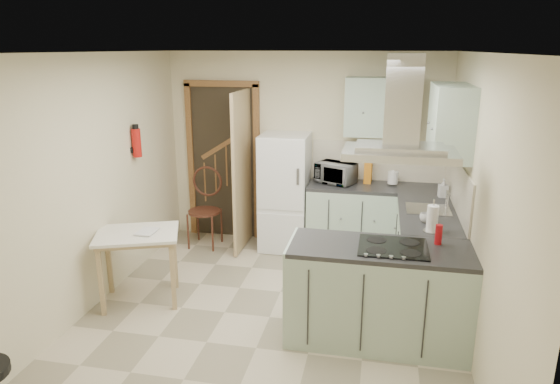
% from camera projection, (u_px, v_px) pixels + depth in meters
% --- Properties ---
extents(floor, '(4.20, 4.20, 0.00)m').
position_uv_depth(floor, '(270.00, 317.00, 4.88)').
color(floor, '#BFB194').
rests_on(floor, ground).
extents(ceiling, '(4.20, 4.20, 0.00)m').
position_uv_depth(ceiling, '(268.00, 52.00, 4.19)').
color(ceiling, silver).
rests_on(ceiling, back_wall).
extents(back_wall, '(3.60, 0.00, 3.60)m').
position_uv_depth(back_wall, '(304.00, 150.00, 6.51)').
color(back_wall, beige).
rests_on(back_wall, floor).
extents(left_wall, '(0.00, 4.20, 4.20)m').
position_uv_depth(left_wall, '(90.00, 184.00, 4.88)').
color(left_wall, beige).
rests_on(left_wall, floor).
extents(right_wall, '(0.00, 4.20, 4.20)m').
position_uv_depth(right_wall, '(477.00, 207.00, 4.19)').
color(right_wall, beige).
rests_on(right_wall, floor).
extents(doorway, '(1.10, 0.12, 2.10)m').
position_uv_depth(doorway, '(224.00, 162.00, 6.75)').
color(doorway, brown).
rests_on(doorway, floor).
extents(fridge, '(0.60, 0.60, 1.50)m').
position_uv_depth(fridge, '(285.00, 192.00, 6.41)').
color(fridge, white).
rests_on(fridge, floor).
extents(counter_back, '(1.08, 0.60, 0.90)m').
position_uv_depth(counter_back, '(351.00, 219.00, 6.32)').
color(counter_back, '#9EB2A0').
rests_on(counter_back, floor).
extents(counter_right, '(0.60, 1.95, 0.90)m').
position_uv_depth(counter_right, '(423.00, 243.00, 5.53)').
color(counter_right, '#9EB2A0').
rests_on(counter_right, floor).
extents(splashback, '(1.68, 0.02, 0.50)m').
position_uv_depth(splashback, '(379.00, 161.00, 6.34)').
color(splashback, beige).
rests_on(splashback, counter_back).
extents(wall_cabinet_back, '(0.85, 0.35, 0.70)m').
position_uv_depth(wall_cabinet_back, '(381.00, 107.00, 6.00)').
color(wall_cabinet_back, '#9EB2A0').
rests_on(wall_cabinet_back, back_wall).
extents(wall_cabinet_right, '(0.35, 0.90, 0.70)m').
position_uv_depth(wall_cabinet_right, '(450.00, 121.00, 4.85)').
color(wall_cabinet_right, '#9EB2A0').
rests_on(wall_cabinet_right, right_wall).
extents(peninsula, '(1.55, 0.65, 0.90)m').
position_uv_depth(peninsula, '(378.00, 294.00, 4.39)').
color(peninsula, '#9EB2A0').
rests_on(peninsula, floor).
extents(hob, '(0.58, 0.50, 0.01)m').
position_uv_depth(hob, '(393.00, 247.00, 4.24)').
color(hob, black).
rests_on(hob, peninsula).
extents(extractor_hood, '(0.90, 0.55, 0.10)m').
position_uv_depth(extractor_hood, '(399.00, 153.00, 4.02)').
color(extractor_hood, silver).
rests_on(extractor_hood, ceiling).
extents(sink, '(0.45, 0.40, 0.01)m').
position_uv_depth(sink, '(428.00, 209.00, 5.24)').
color(sink, silver).
rests_on(sink, counter_right).
extents(fire_extinguisher, '(0.10, 0.10, 0.32)m').
position_uv_depth(fire_extinguisher, '(137.00, 143.00, 5.65)').
color(fire_extinguisher, '#B2140F').
rests_on(fire_extinguisher, left_wall).
extents(drop_leaf_table, '(0.97, 0.85, 0.75)m').
position_uv_depth(drop_leaf_table, '(140.00, 267.00, 5.11)').
color(drop_leaf_table, tan).
rests_on(drop_leaf_table, floor).
extents(bentwood_chair, '(0.44, 0.44, 0.95)m').
position_uv_depth(bentwood_chair, '(204.00, 212.00, 6.53)').
color(bentwood_chair, '#482518').
rests_on(bentwood_chair, floor).
extents(microwave, '(0.55, 0.48, 0.26)m').
position_uv_depth(microwave, '(336.00, 173.00, 6.24)').
color(microwave, black).
rests_on(microwave, counter_back).
extents(kettle, '(0.15, 0.15, 0.19)m').
position_uv_depth(kettle, '(393.00, 178.00, 6.15)').
color(kettle, white).
rests_on(kettle, counter_back).
extents(cereal_box, '(0.10, 0.23, 0.33)m').
position_uv_depth(cereal_box, '(368.00, 169.00, 6.28)').
color(cereal_box, orange).
rests_on(cereal_box, counter_back).
extents(soap_bottle, '(0.11, 0.11, 0.21)m').
position_uv_depth(soap_bottle, '(443.00, 188.00, 5.66)').
color(soap_bottle, silver).
rests_on(soap_bottle, counter_right).
extents(paper_towel, '(0.11, 0.11, 0.26)m').
position_uv_depth(paper_towel, '(432.00, 218.00, 4.58)').
color(paper_towel, white).
rests_on(paper_towel, counter_right).
extents(cup, '(0.14, 0.14, 0.09)m').
position_uv_depth(cup, '(426.00, 218.00, 4.86)').
color(cup, white).
rests_on(cup, counter_right).
extents(red_bottle, '(0.07, 0.07, 0.17)m').
position_uv_depth(red_bottle, '(439.00, 235.00, 4.30)').
color(red_bottle, '#B30F16').
rests_on(red_bottle, peninsula).
extents(book, '(0.17, 0.24, 0.11)m').
position_uv_depth(book, '(139.00, 227.00, 5.00)').
color(book, '#9A3D33').
rests_on(book, drop_leaf_table).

